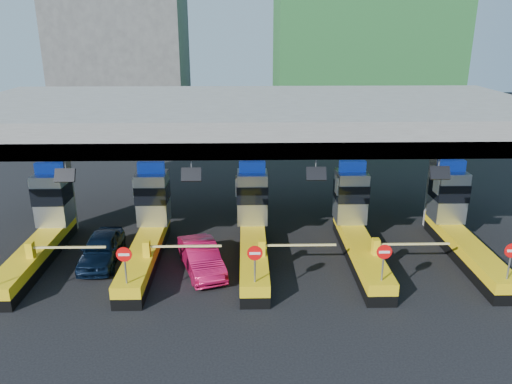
{
  "coord_description": "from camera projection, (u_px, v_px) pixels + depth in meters",
  "views": [
    {
      "loc": [
        -0.36,
        -22.0,
        10.57
      ],
      "look_at": [
        0.15,
        0.0,
        3.17
      ],
      "focal_mm": 35.0,
      "sensor_mm": 36.0,
      "label": 1
    }
  ],
  "objects": [
    {
      "name": "ground",
      "position": [
        253.0,
        254.0,
        24.22
      ],
      "size": [
        120.0,
        120.0,
        0.0
      ],
      "primitive_type": "plane",
      "color": "black",
      "rests_on": "ground"
    },
    {
      "name": "toll_canopy",
      "position": [
        252.0,
        118.0,
        24.99
      ],
      "size": [
        28.0,
        12.09,
        7.0
      ],
      "color": "slate",
      "rests_on": "ground"
    },
    {
      "name": "toll_lane_far_left",
      "position": [
        44.0,
        227.0,
        23.82
      ],
      "size": [
        4.43,
        8.0,
        4.16
      ],
      "color": "black",
      "rests_on": "ground"
    },
    {
      "name": "toll_lane_left",
      "position": [
        149.0,
        226.0,
        23.93
      ],
      "size": [
        4.43,
        8.0,
        4.16
      ],
      "color": "black",
      "rests_on": "ground"
    },
    {
      "name": "toll_lane_center",
      "position": [
        253.0,
        225.0,
        24.04
      ],
      "size": [
        4.43,
        8.0,
        4.16
      ],
      "color": "black",
      "rests_on": "ground"
    },
    {
      "name": "toll_lane_right",
      "position": [
        356.0,
        224.0,
        24.15
      ],
      "size": [
        4.43,
        8.0,
        4.16
      ],
      "color": "black",
      "rests_on": "ground"
    },
    {
      "name": "toll_lane_far_right",
      "position": [
        458.0,
        223.0,
        24.26
      ],
      "size": [
        4.43,
        8.0,
        4.16
      ],
      "color": "black",
      "rests_on": "ground"
    },
    {
      "name": "bg_building_concrete",
      "position": [
        121.0,
        39.0,
        55.15
      ],
      "size": [
        14.0,
        10.0,
        18.0
      ],
      "primitive_type": "cube",
      "color": "#4C4C49",
      "rests_on": "ground"
    },
    {
      "name": "van",
      "position": [
        102.0,
        249.0,
        23.15
      ],
      "size": [
        1.74,
        4.1,
        1.38
      ],
      "primitive_type": "imported",
      "rotation": [
        0.0,
        0.0,
        0.03
      ],
      "color": "black",
      "rests_on": "ground"
    },
    {
      "name": "red_car",
      "position": [
        201.0,
        257.0,
        22.33
      ],
      "size": [
        2.59,
        4.31,
        1.34
      ],
      "primitive_type": "imported",
      "rotation": [
        0.0,
        0.0,
        0.31
      ],
      "color": "#A60C39",
      "rests_on": "ground"
    }
  ]
}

